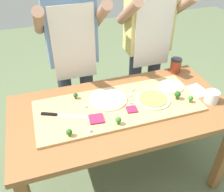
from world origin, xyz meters
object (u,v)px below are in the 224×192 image
object	(u,v)px
pizza_whole_cheese_artichoke	(171,86)
cheese_crumble_d	(131,103)
cook_right	(148,39)
pizza_whole_pesto_green	(153,99)
broccoli_floret_back_left	(178,94)
sauce_jar	(176,66)
recipe_note	(197,90)
pizza_slice_far_left	(132,109)
broccoli_floret_front_right	(76,95)
broccoli_floret_center_left	(191,99)
flour_cup	(212,97)
pizza_whole_white_garlic	(108,99)
pizza_slice_near_right	(96,119)
cheese_crumble_e	(90,130)
broccoli_floret_back_right	(118,120)
cook_left	(73,50)
cheese_crumble_b	(132,90)
chefs_knife	(58,115)
broccoli_floret_back_mid	(69,132)
cheese_crumble_a	(86,106)
cheese_crumble_c	(130,95)
prep_table	(122,119)

from	to	relation	value
pizza_whole_cheese_artichoke	cheese_crumble_d	xyz separation A→B (m)	(-0.39, -0.11, 0.00)
cook_right	pizza_whole_pesto_green	bearing A→B (deg)	-109.88
broccoli_floret_back_left	sauce_jar	distance (m)	0.43
recipe_note	pizza_slice_far_left	bearing A→B (deg)	-171.70
pizza_whole_pesto_green	broccoli_floret_front_right	bearing A→B (deg)	160.50
broccoli_floret_center_left	flour_cup	size ratio (longest dim) A/B	0.55
pizza_whole_white_garlic	cheese_crumble_d	xyz separation A→B (m)	(0.14, -0.10, 0.00)
pizza_slice_near_right	cheese_crumble_e	world-z (taller)	cheese_crumble_e
broccoli_floret_back_right	cook_right	size ratio (longest dim) A/B	0.03
cheese_crumble_d	cook_left	xyz separation A→B (m)	(-0.29, 0.58, 0.19)
pizza_whole_white_garlic	broccoli_floret_back_right	world-z (taller)	broccoli_floret_back_right
cheese_crumble_b	recipe_note	distance (m)	0.52
chefs_knife	cheese_crumble_d	size ratio (longest dim) A/B	18.87
broccoli_floret_back_mid	cheese_crumble_a	bearing A→B (deg)	57.08
pizza_slice_far_left	flour_cup	world-z (taller)	flour_cup
pizza_whole_cheese_artichoke	cheese_crumble_b	size ratio (longest dim) A/B	10.31
broccoli_floret_front_right	recipe_note	xyz separation A→B (m)	(0.94, -0.17, -0.05)
broccoli_floret_center_left	cheese_crumble_c	xyz separation A→B (m)	(-0.38, 0.21, -0.03)
broccoli_floret_front_right	recipe_note	distance (m)	0.96
broccoli_floret_center_left	pizza_whole_cheese_artichoke	bearing A→B (deg)	97.86
pizza_whole_white_garlic	cheese_crumble_d	size ratio (longest dim) A/B	17.17
prep_table	flour_cup	size ratio (longest dim) A/B	15.91
cook_left	broccoli_floret_center_left	bearing A→B (deg)	-44.64
prep_table	cheese_crumble_d	world-z (taller)	cheese_crumble_d
cheese_crumble_d	cheese_crumble_e	distance (m)	0.39
chefs_knife	flour_cup	xyz separation A→B (m)	(1.11, -0.17, 0.01)
broccoli_floret_front_right	cheese_crumble_c	distance (m)	0.41
cheese_crumble_e	cook_left	distance (m)	0.80
sauce_jar	recipe_note	bearing A→B (deg)	-84.37
pizza_slice_near_right	recipe_note	bearing A→B (deg)	7.06
broccoli_floret_back_right	cheese_crumble_c	xyz separation A→B (m)	(0.19, 0.27, -0.03)
pizza_slice_near_right	chefs_knife	bearing A→B (deg)	153.28
cook_right	broccoli_floret_back_right	bearing A→B (deg)	-125.53
broccoli_floret_front_right	broccoli_floret_back_left	world-z (taller)	broccoli_floret_back_left
broccoli_floret_back_left	cook_left	world-z (taller)	cook_left
chefs_knife	broccoli_floret_back_right	xyz separation A→B (m)	(0.36, -0.21, 0.03)
cheese_crumble_a	broccoli_floret_back_right	bearing A→B (deg)	-55.62
flour_cup	recipe_note	world-z (taller)	flour_cup
broccoli_floret_back_right	cheese_crumble_e	distance (m)	0.19
pizza_whole_pesto_green	cheese_crumble_c	world-z (taller)	pizza_whole_pesto_green
pizza_whole_pesto_green	pizza_whole_white_garlic	bearing A→B (deg)	162.03
broccoli_floret_back_left	cook_left	xyz separation A→B (m)	(-0.64, 0.64, 0.16)
pizza_slice_far_left	cheese_crumble_e	xyz separation A→B (m)	(-0.33, -0.12, 0.00)
pizza_slice_far_left	cheese_crumble_a	distance (m)	0.33
pizza_whole_pesto_green	cheese_crumble_d	size ratio (longest dim) A/B	15.88
broccoli_floret_center_left	sauce_jar	size ratio (longest dim) A/B	0.43
cook_right	cook_left	bearing A→B (deg)	180.00
broccoli_floret_back_right	cook_left	world-z (taller)	cook_left
pizza_whole_white_garlic	broccoli_floret_front_right	world-z (taller)	broccoli_floret_front_right
broccoli_floret_center_left	cheese_crumble_c	bearing A→B (deg)	151.78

